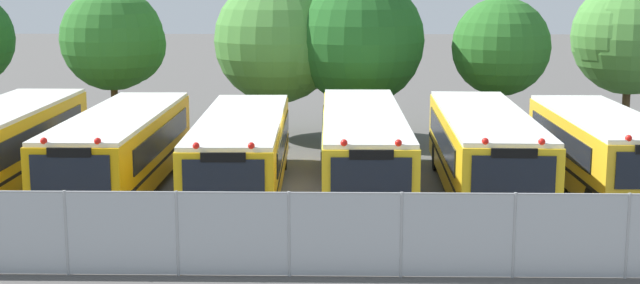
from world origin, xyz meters
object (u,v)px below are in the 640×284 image
at_px(school_bus_4, 484,149).
at_px(traffic_cone, 377,247).
at_px(school_bus_5, 602,150).
at_px(tree_2, 282,42).
at_px(school_bus_2, 242,151).
at_px(tree_3, 362,41).
at_px(tree_5, 626,36).
at_px(school_bus_3, 363,149).
at_px(school_bus_1, 121,149).
at_px(tree_1, 117,41).
at_px(tree_4, 504,47).

xyz_separation_m(school_bus_4, traffic_cone, (-3.53, -6.52, -1.13)).
relative_size(school_bus_5, tree_2, 1.41).
bearing_deg(school_bus_2, school_bus_5, 178.98).
distance_m(tree_3, tree_5, 10.75).
bearing_deg(school_bus_3, school_bus_1, -1.20).
bearing_deg(tree_1, tree_3, 1.11).
bearing_deg(tree_2, school_bus_5, -43.11).
xyz_separation_m(school_bus_5, traffic_cone, (-7.13, -6.59, -1.10)).
relative_size(school_bus_4, tree_5, 1.65).
xyz_separation_m(tree_5, traffic_cone, (-10.74, -16.38, -3.94)).
distance_m(tree_1, tree_5, 20.57).
distance_m(school_bus_1, tree_1, 9.53).
height_order(school_bus_3, tree_4, tree_4).
distance_m(tree_5, traffic_cone, 19.98).
bearing_deg(tree_2, tree_4, -5.52).
height_order(school_bus_1, tree_3, tree_3).
bearing_deg(school_bus_1, school_bus_2, -179.94).
bearing_deg(tree_4, school_bus_2, -137.03).
bearing_deg(tree_3, traffic_cone, -90.07).
bearing_deg(tree_2, tree_1, -172.77).
xyz_separation_m(tree_1, tree_4, (15.44, -0.02, -0.21)).
distance_m(school_bus_2, school_bus_4, 7.42).
relative_size(school_bus_1, school_bus_3, 0.92).
xyz_separation_m(school_bus_5, tree_1, (-16.94, 8.87, 2.69)).
xyz_separation_m(school_bus_2, tree_4, (9.53, 8.88, 2.53)).
height_order(tree_1, tree_5, tree_5).
relative_size(school_bus_2, school_bus_5, 1.15).
relative_size(school_bus_1, school_bus_4, 0.98).
bearing_deg(school_bus_5, school_bus_3, 0.26).
height_order(school_bus_1, tree_5, tree_5).
bearing_deg(tree_3, tree_5, 3.88).
bearing_deg(tree_5, traffic_cone, -123.26).
relative_size(school_bus_3, school_bus_4, 1.06).
distance_m(school_bus_2, tree_1, 11.03).
distance_m(school_bus_5, tree_5, 10.81).
distance_m(school_bus_3, tree_1, 13.42).
relative_size(school_bus_1, tree_5, 1.61).
bearing_deg(tree_2, traffic_cone, -78.80).
bearing_deg(school_bus_2, tree_5, -147.33).
bearing_deg(tree_4, school_bus_5, -80.38).
height_order(school_bus_1, tree_2, tree_2).
distance_m(school_bus_1, traffic_cone, 10.13).
relative_size(school_bus_3, tree_3, 1.72).
distance_m(school_bus_2, tree_3, 10.26).
xyz_separation_m(school_bus_3, tree_5, (10.92, 9.88, 2.80)).
xyz_separation_m(school_bus_2, tree_1, (-5.91, 8.90, 2.74)).
distance_m(tree_1, tree_3, 9.82).
bearing_deg(traffic_cone, school_bus_4, 61.56).
xyz_separation_m(school_bus_2, tree_2, (0.66, 9.73, 2.65)).
height_order(school_bus_2, tree_2, tree_2).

